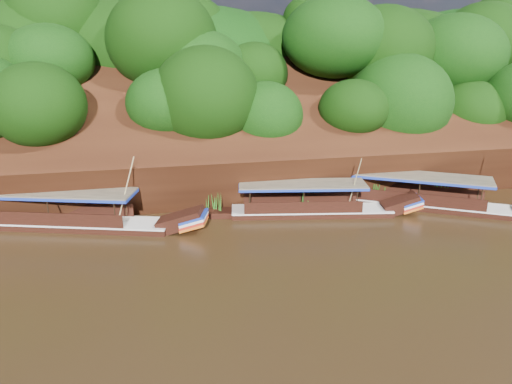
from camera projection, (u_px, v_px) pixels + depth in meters
ground at (328, 268)px, 25.97m from camera, size 160.00×160.00×0.00m
riverbank at (247, 140)px, 46.50m from camera, size 120.00×30.06×19.40m
boat_0 at (440, 202)px, 34.24m from camera, size 13.15×8.56×5.53m
boat_1 at (321, 207)px, 33.29m from camera, size 12.75×3.86×4.53m
boat_2 at (81, 219)px, 31.05m from camera, size 14.89×6.11×5.02m
reeds at (246, 197)px, 33.97m from camera, size 48.57×2.54×2.04m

